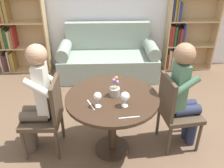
% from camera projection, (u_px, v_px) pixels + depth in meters
% --- Properties ---
extents(ground_plane, '(16.00, 16.00, 0.00)m').
position_uv_depth(ground_plane, '(112.00, 149.00, 2.80)').
color(ground_plane, brown).
extents(round_table, '(0.97, 0.97, 0.73)m').
position_uv_depth(round_table, '(112.00, 108.00, 2.51)').
color(round_table, '#382619').
rests_on(round_table, ground_plane).
extents(couch, '(1.75, 0.80, 0.92)m').
position_uv_depth(couch, '(108.00, 59.00, 4.35)').
color(couch, gray).
rests_on(couch, ground_plane).
extents(bookshelf_left, '(0.91, 0.28, 1.42)m').
position_uv_depth(bookshelf_left, '(16.00, 34.00, 4.33)').
color(bookshelf_left, tan).
rests_on(bookshelf_left, ground_plane).
extents(bookshelf_right, '(0.91, 0.28, 1.42)m').
position_uv_depth(bookshelf_right, '(184.00, 36.00, 4.47)').
color(bookshelf_right, tan).
rests_on(bookshelf_right, ground_plane).
extents(chair_left, '(0.43, 0.43, 0.90)m').
position_uv_depth(chair_left, '(47.00, 113.00, 2.58)').
color(chair_left, '#473828').
rests_on(chair_left, ground_plane).
extents(chair_right, '(0.47, 0.47, 0.90)m').
position_uv_depth(chair_right, '(175.00, 109.00, 2.65)').
color(chair_right, '#473828').
rests_on(chair_right, ground_plane).
extents(person_left, '(0.42, 0.34, 1.29)m').
position_uv_depth(person_left, '(37.00, 99.00, 2.49)').
color(person_left, brown).
rests_on(person_left, ground_plane).
extents(person_right, '(0.45, 0.38, 1.27)m').
position_uv_depth(person_right, '(184.00, 93.00, 2.57)').
color(person_right, '#282D47').
rests_on(person_right, ground_plane).
extents(wine_glass_left, '(0.08, 0.08, 0.16)m').
position_uv_depth(wine_glass_left, '(98.00, 97.00, 2.23)').
color(wine_glass_left, white).
rests_on(wine_glass_left, round_table).
extents(wine_glass_right, '(0.09, 0.09, 0.15)m').
position_uv_depth(wine_glass_right, '(125.00, 97.00, 2.24)').
color(wine_glass_right, white).
rests_on(wine_glass_right, round_table).
extents(flower_vase, '(0.11, 0.11, 0.22)m').
position_uv_depth(flower_vase, '(115.00, 90.00, 2.43)').
color(flower_vase, '#9E9384').
rests_on(flower_vase, round_table).
extents(knife_left_setting, '(0.19, 0.03, 0.00)m').
position_uv_depth(knife_left_setting, '(129.00, 117.00, 2.13)').
color(knife_left_setting, silver).
rests_on(knife_left_setting, round_table).
extents(fork_left_setting, '(0.08, 0.18, 0.00)m').
position_uv_depth(fork_left_setting, '(91.00, 105.00, 2.31)').
color(fork_left_setting, silver).
rests_on(fork_left_setting, round_table).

